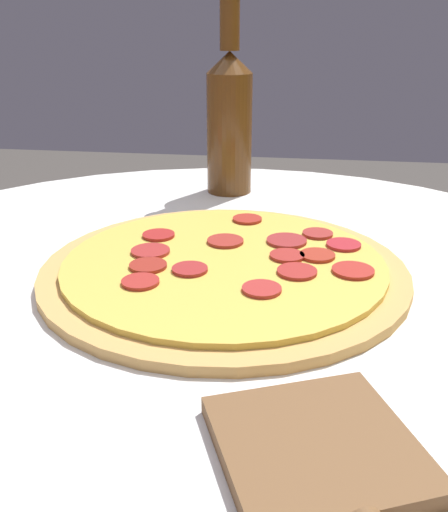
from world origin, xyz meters
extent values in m
cylinder|color=white|center=(0.00, 0.00, 0.76)|extent=(0.94, 0.94, 0.02)
cylinder|color=tan|center=(-0.02, 0.01, 0.78)|extent=(0.37, 0.37, 0.01)
cylinder|color=#E0BC4C|center=(-0.02, 0.01, 0.79)|extent=(0.32, 0.32, 0.01)
cylinder|color=maroon|center=(-0.07, 0.00, 0.79)|extent=(0.04, 0.04, 0.00)
cylinder|color=#A82821|center=(-0.01, 0.13, 0.79)|extent=(0.04, 0.04, 0.00)
cylinder|color=maroon|center=(0.01, -0.02, 0.79)|extent=(0.03, 0.03, 0.00)
cylinder|color=#A02D1D|center=(-0.04, 0.10, 0.79)|extent=(0.04, 0.04, 0.00)
cylinder|color=#A12723|center=(0.00, 0.08, 0.79)|extent=(0.04, 0.04, 0.00)
cylinder|color=maroon|center=(0.01, -0.07, 0.79)|extent=(0.04, 0.04, 0.00)
cylinder|color=maroon|center=(-0.08, 0.07, 0.79)|extent=(0.04, 0.04, 0.00)
cylinder|color=#A12927|center=(-0.03, -0.07, 0.79)|extent=(0.04, 0.04, 0.00)
cylinder|color=maroon|center=(-0.08, -0.08, 0.79)|extent=(0.04, 0.04, 0.00)
cylinder|color=#A0271E|center=(-0.15, 0.02, 0.79)|extent=(0.04, 0.04, 0.00)
cylinder|color=#A8212A|center=(-0.08, 0.13, 0.79)|extent=(0.04, 0.04, 0.00)
cylinder|color=maroon|center=(-0.11, 0.10, 0.79)|extent=(0.03, 0.03, 0.00)
cylinder|color=#A82B29|center=(0.04, 0.05, 0.79)|extent=(0.04, 0.04, 0.00)
cylinder|color=#A52924|center=(0.04, -0.06, 0.79)|extent=(0.03, 0.03, 0.00)
cylinder|color=maroon|center=(-0.04, 0.07, 0.79)|extent=(0.04, 0.04, 0.00)
cylinder|color=#563314|center=(-0.33, -0.03, 0.86)|extent=(0.07, 0.07, 0.17)
cone|color=#563314|center=(-0.33, -0.03, 0.96)|extent=(0.07, 0.07, 0.03)
cylinder|color=#563314|center=(-0.33, -0.03, 1.01)|extent=(0.03, 0.03, 0.08)
cube|color=brown|center=(0.23, 0.10, 0.78)|extent=(0.15, 0.15, 0.01)
camera|label=1|loc=(0.50, 0.08, 1.01)|focal=40.00mm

